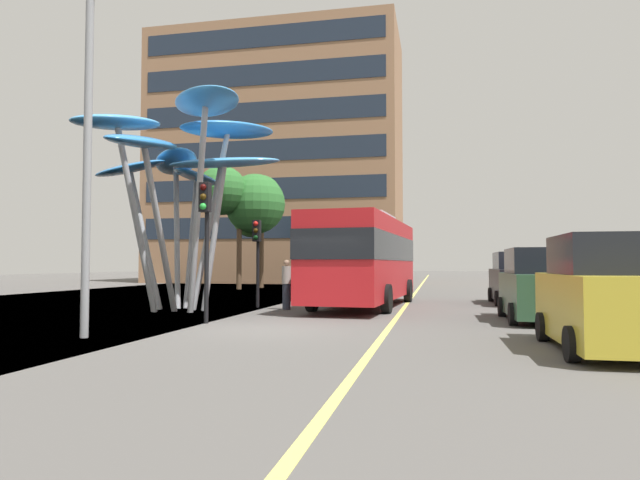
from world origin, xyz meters
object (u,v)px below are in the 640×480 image
leaf_sculpture (181,156)px  car_parked_far (518,279)px  pedestrian (287,284)px  traffic_light_kerb_far (257,244)px  car_parked_mid (541,287)px  car_parked_near (609,297)px  street_lamp (100,110)px  red_bus (364,256)px  traffic_light_kerb_near (206,222)px

leaf_sculpture → car_parked_far: (12.02, 5.66, -4.43)m
car_parked_far → pedestrian: size_ratio=2.52×
traffic_light_kerb_far → car_parked_mid: traffic_light_kerb_far is taller
car_parked_near → street_lamp: street_lamp is taller
street_lamp → pedestrian: street_lamp is taller
leaf_sculpture → pedestrian: bearing=17.6°
leaf_sculpture → car_parked_far: size_ratio=1.98×
leaf_sculpture → street_lamp: bearing=-78.0°
car_parked_far → street_lamp: 17.01m
leaf_sculpture → street_lamp: size_ratio=1.10×
car_parked_far → street_lamp: size_ratio=0.56×
car_parked_far → traffic_light_kerb_far: bearing=-158.5°
red_bus → car_parked_far: bearing=23.9°
pedestrian → traffic_light_kerb_far: bearing=153.0°
traffic_light_kerb_near → pedestrian: 5.44m
street_lamp → car_parked_near: bearing=1.1°
car_parked_mid → street_lamp: (-10.15, -5.74, 4.05)m
car_parked_mid → street_lamp: street_lamp is taller
car_parked_near → car_parked_mid: 5.54m
traffic_light_kerb_far → street_lamp: street_lamp is taller
traffic_light_kerb_near → pedestrian: size_ratio=2.17×
street_lamp → pedestrian: (2.05, 8.23, -4.13)m
red_bus → leaf_sculpture: (-6.11, -3.04, 3.50)m
traffic_light_kerb_near → car_parked_near: size_ratio=0.91×
car_parked_mid → pedestrian: car_parked_mid is taller
traffic_light_kerb_near → traffic_light_kerb_far: bearing=94.1°
car_parked_mid → car_parked_far: car_parked_far is taller
leaf_sculpture → street_lamp: street_lamp is taller
street_lamp → red_bus: bearing=65.7°
street_lamp → pedestrian: bearing=76.0°
street_lamp → car_parked_mid: bearing=29.5°
traffic_light_kerb_far → pedestrian: size_ratio=1.85×
car_parked_near → leaf_sculpture: bearing=149.9°
red_bus → car_parked_far: red_bus is taller
red_bus → street_lamp: size_ratio=1.26×
red_bus → car_parked_near: 11.54m
car_parked_near → traffic_light_kerb_near: bearing=162.0°
leaf_sculpture → car_parked_near: 14.45m
leaf_sculpture → traffic_light_kerb_near: leaf_sculpture is taller
car_parked_near → pedestrian: bearing=136.1°
car_parked_mid → red_bus: bearing=141.6°
traffic_light_kerb_near → traffic_light_kerb_far: (-0.41, 5.69, -0.40)m
car_parked_mid → car_parked_near: bearing=-87.6°
leaf_sculpture → car_parked_near: size_ratio=2.09×
leaf_sculpture → car_parked_mid: size_ratio=2.13×
red_bus → car_parked_near: size_ratio=2.39×
car_parked_near → car_parked_far: car_parked_near is taller
traffic_light_kerb_far → street_lamp: size_ratio=0.41×
street_lamp → pedestrian: size_ratio=4.52×
traffic_light_kerb_far → car_parked_mid: size_ratio=0.79×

